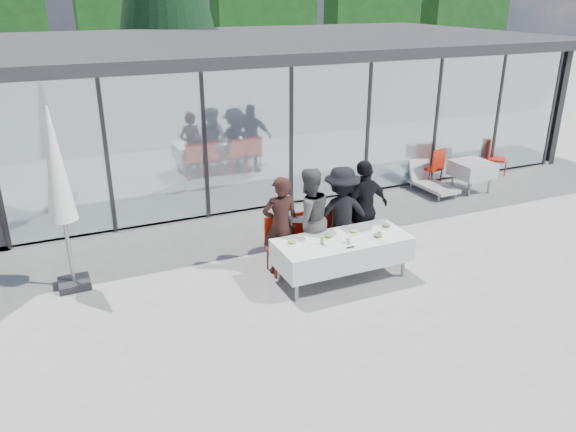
% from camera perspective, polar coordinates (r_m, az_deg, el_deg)
% --- Properties ---
extents(ground, '(90.00, 90.00, 0.00)m').
position_cam_1_polar(ground, '(9.16, 4.82, -8.05)').
color(ground, gray).
rests_on(ground, ground).
extents(pavilion, '(14.80, 8.80, 3.44)m').
position_cam_1_polar(pavilion, '(16.37, -2.64, 13.39)').
color(pavilion, gray).
rests_on(pavilion, ground).
extents(treeline, '(62.50, 2.00, 4.40)m').
position_cam_1_polar(treeline, '(35.04, -21.79, 16.56)').
color(treeline, '#103312').
rests_on(treeline, ground).
extents(dining_table, '(2.26, 0.96, 0.75)m').
position_cam_1_polar(dining_table, '(9.42, 5.54, -3.48)').
color(dining_table, silver).
rests_on(dining_table, ground).
extents(diner_a, '(0.72, 0.72, 1.74)m').
position_cam_1_polar(diner_a, '(9.49, -0.75, -0.98)').
color(diner_a, '#311A16').
rests_on(diner_a, ground).
extents(diner_chair_a, '(0.44, 0.44, 0.97)m').
position_cam_1_polar(diner_chair_a, '(9.69, -0.93, -2.62)').
color(diner_chair_a, red).
rests_on(diner_chair_a, ground).
extents(diner_b, '(0.92, 0.92, 1.82)m').
position_cam_1_polar(diner_b, '(9.68, 2.06, -0.28)').
color(diner_b, '#4E4E4E').
rests_on(diner_b, ground).
extents(diner_chair_b, '(0.44, 0.44, 0.97)m').
position_cam_1_polar(diner_chair_b, '(9.89, 1.83, -2.11)').
color(diner_chair_b, red).
rests_on(diner_chair_b, ground).
extents(diner_c, '(1.37, 1.37, 1.76)m').
position_cam_1_polar(diner_c, '(9.97, 5.42, 0.14)').
color(diner_c, black).
rests_on(diner_c, ground).
extents(diner_chair_c, '(0.44, 0.44, 0.97)m').
position_cam_1_polar(diner_chair_c, '(10.17, 5.14, -1.50)').
color(diner_chair_c, red).
rests_on(diner_chair_c, ground).
extents(diner_d, '(1.22, 1.22, 1.82)m').
position_cam_1_polar(diner_d, '(10.19, 7.70, 0.70)').
color(diner_d, black).
rests_on(diner_d, ground).
extents(diner_chair_d, '(0.44, 0.44, 0.97)m').
position_cam_1_polar(diner_chair_d, '(10.39, 7.37, -1.08)').
color(diner_chair_d, red).
rests_on(diner_chair_d, ground).
extents(plate_a, '(0.23, 0.23, 0.07)m').
position_cam_1_polar(plate_a, '(9.09, 0.43, -2.68)').
color(plate_a, white).
rests_on(plate_a, dining_table).
extents(plate_b, '(0.23, 0.23, 0.07)m').
position_cam_1_polar(plate_b, '(9.33, 4.14, -2.07)').
color(plate_b, white).
rests_on(plate_b, dining_table).
extents(plate_c, '(0.23, 0.23, 0.07)m').
position_cam_1_polar(plate_c, '(9.56, 6.64, -1.57)').
color(plate_c, white).
rests_on(plate_c, dining_table).
extents(plate_d, '(0.23, 0.23, 0.07)m').
position_cam_1_polar(plate_d, '(9.86, 9.92, -0.99)').
color(plate_d, white).
rests_on(plate_d, dining_table).
extents(plate_extra, '(0.23, 0.23, 0.07)m').
position_cam_1_polar(plate_extra, '(9.44, 9.10, -2.03)').
color(plate_extra, white).
rests_on(plate_extra, dining_table).
extents(juice_bottle, '(0.06, 0.06, 0.15)m').
position_cam_1_polar(juice_bottle, '(9.06, 3.50, -2.48)').
color(juice_bottle, '#8AB44B').
rests_on(juice_bottle, dining_table).
extents(drinking_glasses, '(0.68, 0.11, 0.10)m').
position_cam_1_polar(drinking_glasses, '(9.32, 7.75, -2.11)').
color(drinking_glasses, silver).
rests_on(drinking_glasses, dining_table).
extents(folded_eyeglasses, '(0.14, 0.03, 0.01)m').
position_cam_1_polar(folded_eyeglasses, '(9.02, 6.34, -3.19)').
color(folded_eyeglasses, black).
rests_on(folded_eyeglasses, dining_table).
extents(spare_table_right, '(0.86, 0.86, 0.74)m').
position_cam_1_polar(spare_table_right, '(14.31, 18.21, 4.53)').
color(spare_table_right, silver).
rests_on(spare_table_right, ground).
extents(spare_chair_a, '(0.62, 0.62, 0.97)m').
position_cam_1_polar(spare_chair_a, '(15.79, 20.12, 5.79)').
color(spare_chair_a, red).
rests_on(spare_chair_a, ground).
extents(spare_chair_b, '(0.53, 0.53, 0.97)m').
position_cam_1_polar(spare_chair_b, '(14.42, 14.65, 4.98)').
color(spare_chair_b, red).
rests_on(spare_chair_b, ground).
extents(market_umbrella, '(0.50, 0.50, 3.00)m').
position_cam_1_polar(market_umbrella, '(9.31, -22.40, 3.77)').
color(market_umbrella, black).
rests_on(market_umbrella, ground).
extents(lounger, '(0.66, 1.36, 0.72)m').
position_cam_1_polar(lounger, '(14.12, 14.14, 3.48)').
color(lounger, silver).
rests_on(lounger, ground).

